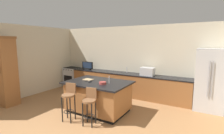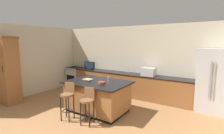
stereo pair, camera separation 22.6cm
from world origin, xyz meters
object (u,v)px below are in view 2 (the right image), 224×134
tv_monitor (89,66)px  bar_stool_right (88,103)px  kitchen_island (98,96)px  bar_stool_left (68,98)px  cell_phone (86,80)px  fruit_bowl (102,83)px  tv_remote (89,81)px  range_oven (75,76)px  refrigerator (212,81)px  cabinet_tower (9,69)px  cutting_board (88,79)px  microwave (149,72)px

tv_monitor → bar_stool_right: tv_monitor is taller
kitchen_island → tv_monitor: 2.65m
bar_stool_left → cell_phone: bearing=78.3°
fruit_bowl → bar_stool_left: bearing=-131.2°
bar_stool_left → tv_remote: bearing=65.2°
range_oven → tv_monitor: size_ratio=1.63×
refrigerator → tv_remote: refrigerator is taller
range_oven → tv_remote: tv_remote is taller
tv_remote → kitchen_island: bearing=20.4°
kitchen_island → cabinet_tower: bearing=-160.1°
kitchen_island → refrigerator: size_ratio=0.98×
bar_stool_left → cell_phone: 0.86m
cell_phone → tv_remote: (0.17, -0.06, 0.01)m
bar_stool_left → bar_stool_right: bar_stool_left is taller
cabinet_tower → bar_stool_right: (3.24, 0.28, -0.62)m
cell_phone → tv_monitor: bearing=104.7°
tv_monitor → refrigerator: bearing=-0.0°
bar_stool_left → tv_remote: bar_stool_left is taller
refrigerator → cell_phone: size_ratio=12.77×
bar_stool_right → cell_phone: bearing=120.5°
bar_stool_left → fruit_bowl: 1.00m
range_oven → bar_stool_left: bearing=-48.1°
kitchen_island → range_oven: size_ratio=2.07×
tv_monitor → bar_stool_left: bearing=-60.9°
kitchen_island → cutting_board: bearing=172.0°
kitchen_island → microwave: 2.15m
kitchen_island → range_oven: 3.38m
tv_monitor → cell_phone: tv_monitor is taller
cutting_board → bar_stool_right: bearing=-50.3°
range_oven → cell_phone: size_ratio=6.07×
cell_phone → cutting_board: bearing=87.4°
fruit_bowl → tv_remote: bearing=176.3°
refrigerator → cutting_board: refrigerator is taller
microwave → fruit_bowl: 2.14m
kitchen_island → cabinet_tower: 3.22m
range_oven → cutting_board: cutting_board is taller
refrigerator → cutting_board: (-3.32, -1.76, -0.02)m
fruit_bowl → cabinet_tower: bearing=-164.4°
cutting_board → tv_monitor: bearing=128.9°
range_oven → tv_monitor: bearing=-3.0°
bar_stool_left → tv_monitor: bearing=105.6°
bar_stool_left → microwave: bearing=52.2°
cell_phone → range_oven: bearing=118.3°
range_oven → bar_stool_right: size_ratio=0.97×
cell_phone → cutting_board: size_ratio=0.51×
tv_monitor → cutting_board: size_ratio=1.88×
cabinet_tower → cell_phone: bearing=20.9°
tv_remote → cutting_board: size_ratio=0.58×
bar_stool_right → cell_phone: (-0.65, 0.70, 0.37)m
tv_monitor → fruit_bowl: size_ratio=2.77×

